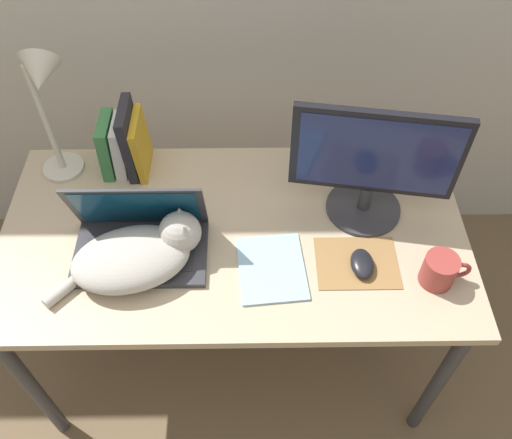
{
  "coord_description": "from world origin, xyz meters",
  "views": [
    {
      "loc": [
        0.05,
        -0.62,
        2.0
      ],
      "look_at": [
        0.07,
        0.32,
        0.84
      ],
      "focal_mm": 38.0,
      "sensor_mm": 36.0,
      "label": 1
    }
  ],
  "objects_px": {
    "computer_mouse": "(362,264)",
    "book_row": "(124,143)",
    "laptop": "(140,239)",
    "cat": "(140,254)",
    "desk_lamp": "(44,97)",
    "notepad": "(272,268)",
    "mug": "(440,270)",
    "external_monitor": "(373,164)"
  },
  "relations": [
    {
      "from": "mug",
      "to": "book_row",
      "type": "bearing_deg",
      "value": 153.42
    },
    {
      "from": "cat",
      "to": "notepad",
      "type": "distance_m",
      "value": 0.36
    },
    {
      "from": "desk_lamp",
      "to": "notepad",
      "type": "distance_m",
      "value": 0.79
    },
    {
      "from": "external_monitor",
      "to": "computer_mouse",
      "type": "bearing_deg",
      "value": -98.98
    },
    {
      "from": "computer_mouse",
      "to": "notepad",
      "type": "relative_size",
      "value": 0.42
    },
    {
      "from": "notepad",
      "to": "book_row",
      "type": "bearing_deg",
      "value": 137.73
    },
    {
      "from": "laptop",
      "to": "computer_mouse",
      "type": "height_order",
      "value": "laptop"
    },
    {
      "from": "computer_mouse",
      "to": "mug",
      "type": "height_order",
      "value": "mug"
    },
    {
      "from": "book_row",
      "to": "mug",
      "type": "height_order",
      "value": "book_row"
    },
    {
      "from": "notepad",
      "to": "computer_mouse",
      "type": "bearing_deg",
      "value": 0.54
    },
    {
      "from": "cat",
      "to": "book_row",
      "type": "xyz_separation_m",
      "value": [
        -0.09,
        0.39,
        0.04
      ]
    },
    {
      "from": "computer_mouse",
      "to": "book_row",
      "type": "bearing_deg",
      "value": 149.89
    },
    {
      "from": "desk_lamp",
      "to": "notepad",
      "type": "relative_size",
      "value": 1.95
    },
    {
      "from": "book_row",
      "to": "notepad",
      "type": "distance_m",
      "value": 0.61
    },
    {
      "from": "book_row",
      "to": "notepad",
      "type": "xyz_separation_m",
      "value": [
        0.45,
        -0.41,
        -0.1
      ]
    },
    {
      "from": "laptop",
      "to": "mug",
      "type": "bearing_deg",
      "value": -8.1
    },
    {
      "from": "external_monitor",
      "to": "notepad",
      "type": "height_order",
      "value": "external_monitor"
    },
    {
      "from": "external_monitor",
      "to": "desk_lamp",
      "type": "relative_size",
      "value": 0.99
    },
    {
      "from": "external_monitor",
      "to": "notepad",
      "type": "distance_m",
      "value": 0.4
    },
    {
      "from": "cat",
      "to": "computer_mouse",
      "type": "bearing_deg",
      "value": -1.27
    },
    {
      "from": "cat",
      "to": "mug",
      "type": "height_order",
      "value": "cat"
    },
    {
      "from": "laptop",
      "to": "book_row",
      "type": "distance_m",
      "value": 0.35
    },
    {
      "from": "laptop",
      "to": "book_row",
      "type": "bearing_deg",
      "value": 103.5
    },
    {
      "from": "desk_lamp",
      "to": "laptop",
      "type": "bearing_deg",
      "value": -49.09
    },
    {
      "from": "cat",
      "to": "external_monitor",
      "type": "height_order",
      "value": "external_monitor"
    },
    {
      "from": "cat",
      "to": "computer_mouse",
      "type": "distance_m",
      "value": 0.61
    },
    {
      "from": "book_row",
      "to": "notepad",
      "type": "relative_size",
      "value": 0.99
    },
    {
      "from": "laptop",
      "to": "mug",
      "type": "xyz_separation_m",
      "value": [
        0.82,
        -0.12,
        0.0
      ]
    },
    {
      "from": "cat",
      "to": "desk_lamp",
      "type": "bearing_deg",
      "value": 126.79
    },
    {
      "from": "book_row",
      "to": "mug",
      "type": "xyz_separation_m",
      "value": [
        0.9,
        -0.45,
        -0.05
      ]
    },
    {
      "from": "cat",
      "to": "computer_mouse",
      "type": "height_order",
      "value": "cat"
    },
    {
      "from": "laptop",
      "to": "cat",
      "type": "xyz_separation_m",
      "value": [
        0.01,
        -0.06,
        0.01
      ]
    },
    {
      "from": "desk_lamp",
      "to": "mug",
      "type": "bearing_deg",
      "value": -20.93
    },
    {
      "from": "laptop",
      "to": "external_monitor",
      "type": "relative_size",
      "value": 0.81
    },
    {
      "from": "external_monitor",
      "to": "computer_mouse",
      "type": "relative_size",
      "value": 4.61
    },
    {
      "from": "computer_mouse",
      "to": "book_row",
      "type": "relative_size",
      "value": 0.42
    },
    {
      "from": "computer_mouse",
      "to": "book_row",
      "type": "height_order",
      "value": "book_row"
    },
    {
      "from": "laptop",
      "to": "desk_lamp",
      "type": "height_order",
      "value": "desk_lamp"
    },
    {
      "from": "cat",
      "to": "book_row",
      "type": "bearing_deg",
      "value": 102.82
    },
    {
      "from": "cat",
      "to": "book_row",
      "type": "relative_size",
      "value": 1.76
    },
    {
      "from": "laptop",
      "to": "notepad",
      "type": "distance_m",
      "value": 0.38
    },
    {
      "from": "mug",
      "to": "external_monitor",
      "type": "bearing_deg",
      "value": 122.63
    }
  ]
}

